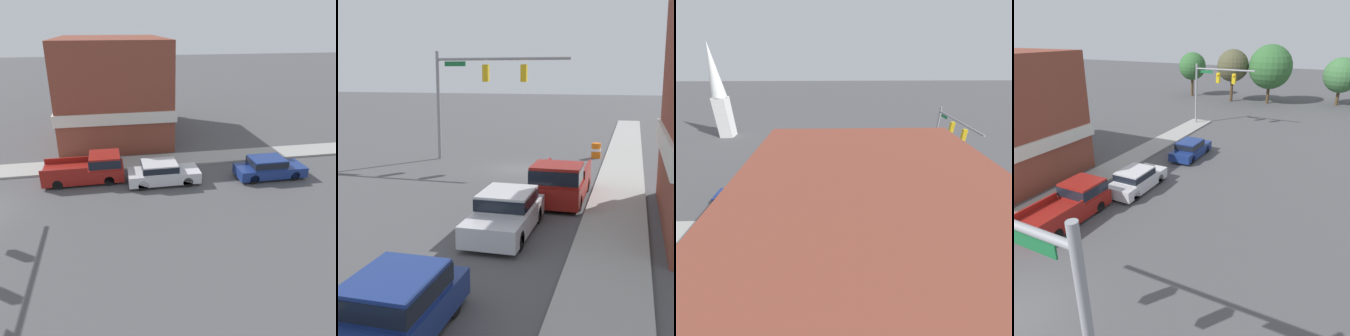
% 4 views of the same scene
% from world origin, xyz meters
% --- Properties ---
extents(ground_plane, '(200.00, 200.00, 0.00)m').
position_xyz_m(ground_plane, '(0.00, 0.00, 0.00)').
color(ground_plane, '#4C4C4F').
extents(far_signal_assembly, '(6.61, 0.49, 6.66)m').
position_xyz_m(far_signal_assembly, '(-3.88, 28.65, 4.78)').
color(far_signal_assembly, gray).
rests_on(far_signal_assembly, ground).
extents(car_lead, '(1.91, 4.69, 1.49)m').
position_xyz_m(car_lead, '(-2.03, 10.99, 0.78)').
color(car_lead, black).
rests_on(car_lead, ground).
extents(car_second_ahead, '(1.82, 4.70, 1.45)m').
position_xyz_m(car_second_ahead, '(-1.58, 18.29, 0.76)').
color(car_second_ahead, black).
rests_on(car_second_ahead, ground).
extents(pickup_truck_parked, '(2.12, 5.23, 1.84)m').
position_xyz_m(pickup_truck_parked, '(-3.24, 6.39, 0.91)').
color(pickup_truck_parked, black).
rests_on(pickup_truck_parked, ground).
extents(backdrop_tree_left_far, '(4.36, 4.36, 6.94)m').
position_xyz_m(backdrop_tree_left_far, '(-14.20, 44.96, 4.74)').
color(backdrop_tree_left_far, '#4C3823').
rests_on(backdrop_tree_left_far, ground).
extents(backdrop_tree_left_mid, '(4.67, 4.67, 7.61)m').
position_xyz_m(backdrop_tree_left_mid, '(-6.76, 43.30, 5.25)').
color(backdrop_tree_left_mid, '#4C3823').
rests_on(backdrop_tree_left_mid, ground).
extents(backdrop_tree_center, '(6.23, 6.23, 8.35)m').
position_xyz_m(backdrop_tree_center, '(-1.41, 44.24, 5.23)').
color(backdrop_tree_center, '#4C3823').
rests_on(backdrop_tree_center, ground).
extents(backdrop_tree_right_mid, '(4.89, 4.89, 6.67)m').
position_xyz_m(backdrop_tree_right_mid, '(7.93, 47.54, 4.22)').
color(backdrop_tree_right_mid, '#4C3823').
rests_on(backdrop_tree_right_mid, ground).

